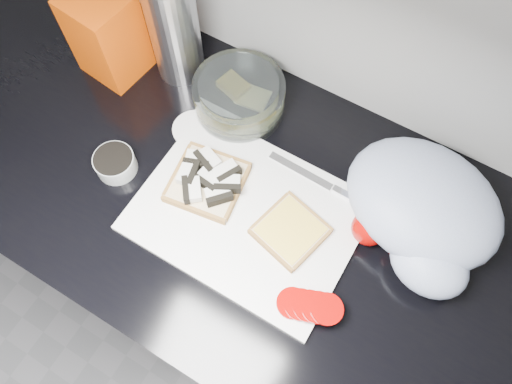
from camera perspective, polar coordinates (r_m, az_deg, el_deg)
base_cabinet at (r=1.40m, az=-3.50°, el=-7.19°), size 3.50×0.60×0.86m
countertop at (r=0.98m, az=-4.95°, el=0.93°), size 3.50×0.64×0.04m
cutting_board at (r=0.92m, az=-0.95°, el=-2.61°), size 0.40×0.30×0.01m
bread_left at (r=0.93m, az=-5.54°, el=1.35°), size 0.15×0.15×0.04m
bread_right at (r=0.90m, az=3.94°, el=-4.46°), size 0.14×0.14×0.02m
tomato_slices at (r=0.86m, az=6.13°, el=-12.83°), size 0.12×0.09×0.02m
knife at (r=0.95m, az=8.16°, el=0.78°), size 0.20×0.02×0.01m
seed_tub at (r=0.99m, az=-15.82°, el=3.25°), size 0.08×0.08×0.04m
tub_lid at (r=1.02m, az=-7.08°, el=7.17°), size 0.10×0.10×0.01m
glass_bowl at (r=1.01m, az=-1.92°, el=10.77°), size 0.18×0.18×0.08m
bread_bag at (r=1.08m, az=-16.68°, el=16.81°), size 0.13×0.12×0.19m
steel_canister at (r=1.03m, az=-9.34°, el=17.94°), size 0.10×0.10×0.24m
grocery_bag at (r=0.92m, az=18.66°, el=-2.01°), size 0.32×0.29×0.13m
whole_tomatoes at (r=0.91m, az=14.79°, el=-4.94°), size 0.13×0.07×0.06m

